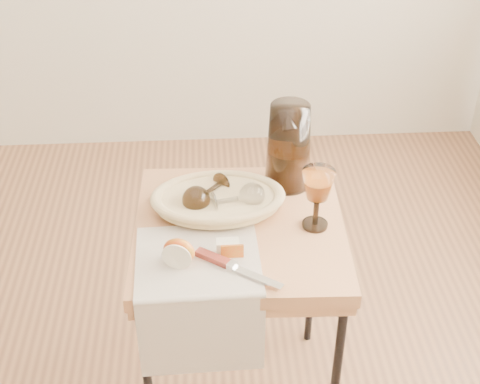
{
  "coord_description": "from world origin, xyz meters",
  "views": [
    {
      "loc": [
        0.41,
        -1.24,
        1.81
      ],
      "look_at": [
        0.49,
        0.16,
        0.82
      ],
      "focal_mm": 51.15,
      "sensor_mm": 36.0,
      "label": 1
    }
  ],
  "objects_px": {
    "wine_goblet": "(317,199)",
    "bread_basket": "(218,202)",
    "tea_towel": "(198,260)",
    "goblet_lying_a": "(207,192)",
    "goblet_lying_b": "(236,199)",
    "table_knife": "(235,267)",
    "side_table": "(240,319)",
    "apple_half": "(179,251)",
    "pitcher": "(289,146)"
  },
  "relations": [
    {
      "from": "side_table",
      "to": "pitcher",
      "type": "distance_m",
      "value": 0.53
    },
    {
      "from": "pitcher",
      "to": "wine_goblet",
      "type": "relative_size",
      "value": 1.66
    },
    {
      "from": "bread_basket",
      "to": "table_knife",
      "type": "relative_size",
      "value": 1.36
    },
    {
      "from": "bread_basket",
      "to": "pitcher",
      "type": "bearing_deg",
      "value": 28.7
    },
    {
      "from": "goblet_lying_a",
      "to": "wine_goblet",
      "type": "bearing_deg",
      "value": 112.13
    },
    {
      "from": "wine_goblet",
      "to": "side_table",
      "type": "bearing_deg",
      "value": 175.53
    },
    {
      "from": "goblet_lying_a",
      "to": "goblet_lying_b",
      "type": "height_order",
      "value": "goblet_lying_a"
    },
    {
      "from": "goblet_lying_b",
      "to": "pitcher",
      "type": "relative_size",
      "value": 0.41
    },
    {
      "from": "table_knife",
      "to": "goblet_lying_b",
      "type": "bearing_deg",
      "value": 121.6
    },
    {
      "from": "tea_towel",
      "to": "goblet_lying_b",
      "type": "distance_m",
      "value": 0.22
    },
    {
      "from": "wine_goblet",
      "to": "table_knife",
      "type": "xyz_separation_m",
      "value": [
        -0.22,
        -0.17,
        -0.07
      ]
    },
    {
      "from": "side_table",
      "to": "tea_towel",
      "type": "bearing_deg",
      "value": -128.92
    },
    {
      "from": "side_table",
      "to": "tea_towel",
      "type": "relative_size",
      "value": 2.3
    },
    {
      "from": "table_knife",
      "to": "side_table",
      "type": "bearing_deg",
      "value": 118.45
    },
    {
      "from": "wine_goblet",
      "to": "apple_half",
      "type": "xyz_separation_m",
      "value": [
        -0.35,
        -0.13,
        -0.04
      ]
    },
    {
      "from": "goblet_lying_a",
      "to": "pitcher",
      "type": "xyz_separation_m",
      "value": [
        0.23,
        0.1,
        0.07
      ]
    },
    {
      "from": "bread_basket",
      "to": "goblet_lying_b",
      "type": "distance_m",
      "value": 0.06
    },
    {
      "from": "tea_towel",
      "to": "wine_goblet",
      "type": "distance_m",
      "value": 0.34
    },
    {
      "from": "pitcher",
      "to": "goblet_lying_b",
      "type": "bearing_deg",
      "value": -152.45
    },
    {
      "from": "tea_towel",
      "to": "goblet_lying_a",
      "type": "xyz_separation_m",
      "value": [
        0.03,
        0.22,
        0.05
      ]
    },
    {
      "from": "goblet_lying_b",
      "to": "wine_goblet",
      "type": "relative_size",
      "value": 0.68
    },
    {
      "from": "tea_towel",
      "to": "goblet_lying_a",
      "type": "bearing_deg",
      "value": 80.97
    },
    {
      "from": "goblet_lying_b",
      "to": "pitcher",
      "type": "bearing_deg",
      "value": 27.77
    },
    {
      "from": "side_table",
      "to": "apple_half",
      "type": "xyz_separation_m",
      "value": [
        -0.15,
        -0.15,
        0.39
      ]
    },
    {
      "from": "wine_goblet",
      "to": "bread_basket",
      "type": "bearing_deg",
      "value": 161.22
    },
    {
      "from": "tea_towel",
      "to": "goblet_lying_a",
      "type": "distance_m",
      "value": 0.23
    },
    {
      "from": "bread_basket",
      "to": "side_table",
      "type": "bearing_deg",
      "value": -53.93
    },
    {
      "from": "tea_towel",
      "to": "wine_goblet",
      "type": "relative_size",
      "value": 1.75
    },
    {
      "from": "bread_basket",
      "to": "goblet_lying_b",
      "type": "height_order",
      "value": "goblet_lying_b"
    },
    {
      "from": "table_knife",
      "to": "pitcher",
      "type": "bearing_deg",
      "value": 100.64
    },
    {
      "from": "pitcher",
      "to": "tea_towel",
      "type": "bearing_deg",
      "value": -142.34
    },
    {
      "from": "goblet_lying_a",
      "to": "wine_goblet",
      "type": "xyz_separation_m",
      "value": [
        0.28,
        -0.1,
        0.04
      ]
    },
    {
      "from": "side_table",
      "to": "goblet_lying_a",
      "type": "xyz_separation_m",
      "value": [
        -0.08,
        0.08,
        0.4
      ]
    },
    {
      "from": "side_table",
      "to": "apple_half",
      "type": "distance_m",
      "value": 0.45
    },
    {
      "from": "apple_half",
      "to": "table_knife",
      "type": "height_order",
      "value": "apple_half"
    },
    {
      "from": "apple_half",
      "to": "table_knife",
      "type": "relative_size",
      "value": 0.33
    },
    {
      "from": "wine_goblet",
      "to": "apple_half",
      "type": "distance_m",
      "value": 0.38
    },
    {
      "from": "side_table",
      "to": "wine_goblet",
      "type": "distance_m",
      "value": 0.48
    },
    {
      "from": "side_table",
      "to": "table_knife",
      "type": "distance_m",
      "value": 0.41
    },
    {
      "from": "tea_towel",
      "to": "goblet_lying_b",
      "type": "bearing_deg",
      "value": 59.52
    },
    {
      "from": "side_table",
      "to": "goblet_lying_a",
      "type": "relative_size",
      "value": 5.69
    },
    {
      "from": "goblet_lying_a",
      "to": "apple_half",
      "type": "xyz_separation_m",
      "value": [
        -0.07,
        -0.23,
        -0.01
      ]
    },
    {
      "from": "side_table",
      "to": "goblet_lying_b",
      "type": "height_order",
      "value": "goblet_lying_b"
    },
    {
      "from": "goblet_lying_a",
      "to": "goblet_lying_b",
      "type": "relative_size",
      "value": 1.05
    },
    {
      "from": "bread_basket",
      "to": "wine_goblet",
      "type": "xyz_separation_m",
      "value": [
        0.25,
        -0.09,
        0.06
      ]
    },
    {
      "from": "bread_basket",
      "to": "goblet_lying_a",
      "type": "relative_size",
      "value": 2.59
    },
    {
      "from": "wine_goblet",
      "to": "pitcher",
      "type": "bearing_deg",
      "value": 103.97
    },
    {
      "from": "apple_half",
      "to": "side_table",
      "type": "bearing_deg",
      "value": 58.32
    },
    {
      "from": "tea_towel",
      "to": "apple_half",
      "type": "height_order",
      "value": "apple_half"
    },
    {
      "from": "bread_basket",
      "to": "pitcher",
      "type": "distance_m",
      "value": 0.25
    }
  ]
}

